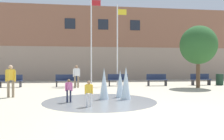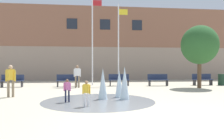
{
  "view_description": "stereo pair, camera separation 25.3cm",
  "coord_description": "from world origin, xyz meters",
  "views": [
    {
      "loc": [
        -2.16,
        -5.55,
        1.54
      ],
      "look_at": [
        -0.43,
        7.45,
        1.3
      ],
      "focal_mm": 35.0,
      "sensor_mm": 36.0,
      "label": 1
    },
    {
      "loc": [
        -1.91,
        -5.59,
        1.54
      ],
      "look_at": [
        -0.43,
        7.45,
        1.3
      ],
      "focal_mm": 35.0,
      "sensor_mm": 36.0,
      "label": 2
    }
  ],
  "objects": [
    {
      "name": "library_building",
      "position": [
        0.0,
        20.83,
        3.99
      ],
      "size": [
        36.0,
        6.05,
        7.98
      ],
      "color": "gray",
      "rests_on": "ground"
    },
    {
      "name": "street_tree_near_building",
      "position": [
        5.92,
        8.93,
        3.01
      ],
      "size": [
        2.55,
        2.55,
        4.38
      ],
      "color": "brown",
      "rests_on": "ground"
    },
    {
      "name": "park_bench_center",
      "position": [
        3.57,
        10.86,
        0.48
      ],
      "size": [
        1.6,
        0.44,
        0.91
      ],
      "color": "#28282D",
      "rests_on": "ground"
    },
    {
      "name": "park_bench_far_left",
      "position": [
        -7.36,
        11.04,
        0.48
      ],
      "size": [
        1.6,
        0.44,
        0.91
      ],
      "color": "#28282D",
      "rests_on": "ground"
    },
    {
      "name": "park_bench_near_trashcan",
      "position": [
        7.29,
        10.99,
        0.48
      ],
      "size": [
        1.6,
        0.44,
        0.91
      ],
      "color": "#28282D",
      "rests_on": "ground"
    },
    {
      "name": "adult_in_red",
      "position": [
        -5.67,
        5.67,
        0.93
      ],
      "size": [
        0.5,
        0.39,
        1.59
      ],
      "rotation": [
        0.0,
        0.0,
        0.92
      ],
      "color": "#89755B",
      "rests_on": "ground"
    },
    {
      "name": "child_in_fountain",
      "position": [
        -2.75,
        3.79,
        0.58
      ],
      "size": [
        0.31,
        0.24,
        0.99
      ],
      "rotation": [
        0.0,
        0.0,
        -0.86
      ],
      "color": "#1E233D",
      "rests_on": "ground"
    },
    {
      "name": "child_with_pink_shirt",
      "position": [
        -1.94,
        2.7,
        0.58
      ],
      "size": [
        0.31,
        0.19,
        0.99
      ],
      "rotation": [
        0.0,
        0.0,
        2.8
      ],
      "color": "silver",
      "rests_on": "ground"
    },
    {
      "name": "ground_plane",
      "position": [
        0.0,
        0.0,
        0.0
      ],
      "size": [
        100.0,
        100.0,
        0.0
      ],
      "primitive_type": "plane",
      "color": "#BCB299"
    },
    {
      "name": "flagpole_right",
      "position": [
        0.65,
        11.98,
        3.51
      ],
      "size": [
        0.8,
        0.1,
        6.56
      ],
      "color": "silver",
      "rests_on": "ground"
    },
    {
      "name": "splash_fountain",
      "position": [
        -0.74,
        4.44,
        0.59
      ],
      "size": [
        4.94,
        4.94,
        1.52
      ],
      "color": "gray",
      "rests_on": "ground"
    },
    {
      "name": "flagpole_left",
      "position": [
        -1.46,
        11.98,
        3.85
      ],
      "size": [
        0.8,
        0.1,
        7.22
      ],
      "color": "silver",
      "rests_on": "ground"
    },
    {
      "name": "park_bench_left_of_flagpoles",
      "position": [
        -3.39,
        10.92,
        0.48
      ],
      "size": [
        1.6,
        0.44,
        0.91
      ],
      "color": "#28282D",
      "rests_on": "ground"
    },
    {
      "name": "park_bench_under_left_flagpole",
      "position": [
        0.54,
        11.12,
        0.48
      ],
      "size": [
        1.6,
        0.44,
        0.91
      ],
      "color": "#28282D",
      "rests_on": "ground"
    },
    {
      "name": "teen_by_trashcan",
      "position": [
        -2.62,
        10.05,
        0.93
      ],
      "size": [
        0.5,
        0.31,
        1.59
      ],
      "rotation": [
        0.0,
        0.0,
        0.38
      ],
      "color": "#89755B",
      "rests_on": "ground"
    },
    {
      "name": "trash_can",
      "position": [
        8.78,
        10.73,
        0.45
      ],
      "size": [
        0.56,
        0.56,
        0.9
      ],
      "primitive_type": "cylinder",
      "color": "#193323",
      "rests_on": "ground"
    }
  ]
}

